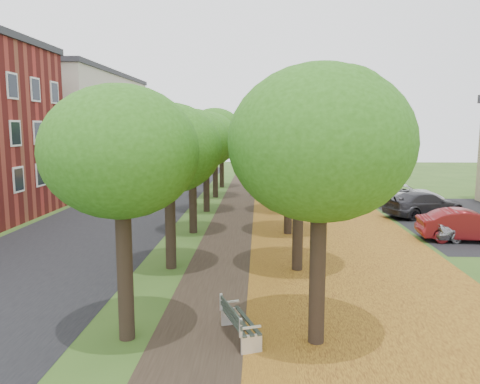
# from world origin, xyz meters

# --- Properties ---
(ground) EXTENTS (120.00, 120.00, 0.00)m
(ground) POSITION_xyz_m (0.00, 0.00, 0.00)
(ground) COLOR #2D4C19
(ground) RESTS_ON ground
(street_asphalt) EXTENTS (8.00, 70.00, 0.01)m
(street_asphalt) POSITION_xyz_m (-7.50, 15.00, 0.00)
(street_asphalt) COLOR black
(street_asphalt) RESTS_ON ground
(footpath) EXTENTS (3.20, 70.00, 0.01)m
(footpath) POSITION_xyz_m (0.00, 15.00, 0.00)
(footpath) COLOR black
(footpath) RESTS_ON ground
(leaf_verge) EXTENTS (7.50, 70.00, 0.01)m
(leaf_verge) POSITION_xyz_m (5.00, 15.00, 0.01)
(leaf_verge) COLOR #B17B20
(leaf_verge) RESTS_ON ground
(parking_lot) EXTENTS (9.00, 16.00, 0.01)m
(parking_lot) POSITION_xyz_m (13.50, 16.00, 0.00)
(parking_lot) COLOR black
(parking_lot) RESTS_ON ground
(tree_row_west) EXTENTS (4.14, 34.14, 6.51)m
(tree_row_west) POSITION_xyz_m (-2.20, 15.00, 4.73)
(tree_row_west) COLOR black
(tree_row_west) RESTS_ON ground
(tree_row_east) EXTENTS (4.14, 34.14, 6.51)m
(tree_row_east) POSITION_xyz_m (2.60, 15.00, 4.73)
(tree_row_east) COLOR black
(tree_row_east) RESTS_ON ground
(building_cream) EXTENTS (10.30, 20.30, 10.40)m
(building_cream) POSITION_xyz_m (-17.00, 33.00, 5.21)
(building_cream) COLOR beige
(building_cream) RESTS_ON ground
(bench) EXTENTS (1.15, 1.95, 0.89)m
(bench) POSITION_xyz_m (0.64, 0.11, 0.46)
(bench) COLOR #27312A
(bench) RESTS_ON ground
(car_silver) EXTENTS (4.19, 2.76, 1.33)m
(car_silver) POSITION_xyz_m (11.00, 11.23, 0.66)
(car_silver) COLOR #A6A6AA
(car_silver) RESTS_ON ground
(car_red) EXTENTS (4.62, 1.92, 1.48)m
(car_red) POSITION_xyz_m (11.00, 10.84, 0.74)
(car_red) COLOR maroon
(car_red) RESTS_ON ground
(car_grey) EXTENTS (5.49, 3.82, 1.48)m
(car_grey) POSITION_xyz_m (11.00, 16.81, 0.74)
(car_grey) COLOR #2F2F33
(car_grey) RESTS_ON ground
(car_white) EXTENTS (5.59, 3.13, 1.48)m
(car_white) POSITION_xyz_m (11.00, 20.97, 0.74)
(car_white) COLOR silver
(car_white) RESTS_ON ground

